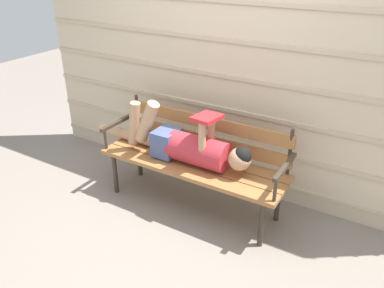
{
  "coord_description": "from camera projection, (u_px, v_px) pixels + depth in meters",
  "views": [
    {
      "loc": [
        1.52,
        -2.36,
        2.14
      ],
      "look_at": [
        0.0,
        0.19,
        0.64
      ],
      "focal_mm": 36.18,
      "sensor_mm": 36.0,
      "label": 1
    }
  ],
  "objects": [
    {
      "name": "ground_plane",
      "position": [
        181.0,
        216.0,
        3.47
      ],
      "size": [
        12.0,
        12.0,
        0.0
      ],
      "primitive_type": "plane",
      "color": "gray"
    },
    {
      "name": "house_siding",
      "position": [
        222.0,
        74.0,
        3.52
      ],
      "size": [
        4.14,
        0.08,
        2.23
      ],
      "color": "beige",
      "rests_on": "ground"
    },
    {
      "name": "reclining_person",
      "position": [
        186.0,
        145.0,
        3.36
      ],
      "size": [
        1.66,
        0.27,
        0.52
      ],
      "color": "#B72D38"
    },
    {
      "name": "park_bench",
      "position": [
        196.0,
        155.0,
        3.44
      ],
      "size": [
        1.7,
        0.51,
        0.86
      ],
      "color": "#9E6638",
      "rests_on": "ground"
    }
  ]
}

